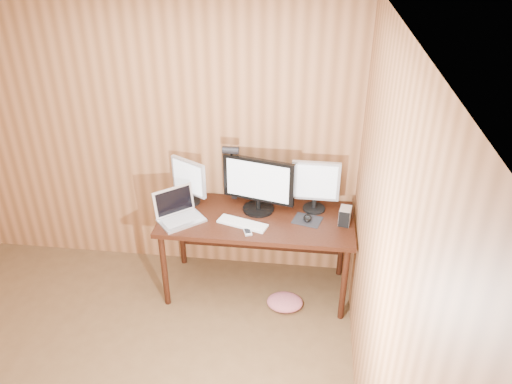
% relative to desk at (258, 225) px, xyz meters
% --- Properties ---
extents(room_shell, '(4.00, 4.00, 4.00)m').
position_rel_desk_xyz_m(room_shell, '(-0.93, -1.70, 0.62)').
color(room_shell, brown).
rests_on(room_shell, ground).
extents(desk, '(1.60, 0.70, 0.75)m').
position_rel_desk_xyz_m(desk, '(0.00, 0.00, 0.00)').
color(desk, black).
rests_on(desk, floor).
extents(monitor_center, '(0.61, 0.27, 0.48)m').
position_rel_desk_xyz_m(monitor_center, '(-0.00, 0.05, 0.37)').
color(monitor_center, black).
rests_on(monitor_center, desk).
extents(monitor_left, '(0.33, 0.21, 0.40)m').
position_rel_desk_xyz_m(monitor_left, '(-0.60, 0.10, 0.34)').
color(monitor_left, black).
rests_on(monitor_left, desk).
extents(monitor_right, '(0.40, 0.19, 0.45)m').
position_rel_desk_xyz_m(monitor_right, '(0.47, 0.11, 0.36)').
color(monitor_right, black).
rests_on(monitor_right, desk).
extents(laptop, '(0.44, 0.43, 0.25)m').
position_rel_desk_xyz_m(laptop, '(-0.64, -0.17, 0.18)').
color(laptop, silver).
rests_on(laptop, desk).
extents(keyboard, '(0.43, 0.24, 0.02)m').
position_rel_desk_xyz_m(keyboard, '(-0.10, -0.19, 0.13)').
color(keyboard, white).
rests_on(keyboard, desk).
extents(mousepad, '(0.26, 0.24, 0.00)m').
position_rel_desk_xyz_m(mousepad, '(0.42, -0.07, 0.12)').
color(mousepad, black).
rests_on(mousepad, desk).
extents(mouse, '(0.08, 0.12, 0.04)m').
position_rel_desk_xyz_m(mouse, '(0.42, -0.07, 0.14)').
color(mouse, black).
rests_on(mouse, mousepad).
extents(hard_drive, '(0.11, 0.14, 0.14)m').
position_rel_desk_xyz_m(hard_drive, '(0.72, -0.08, 0.19)').
color(hard_drive, silver).
rests_on(hard_drive, desk).
extents(phone, '(0.09, 0.12, 0.02)m').
position_rel_desk_xyz_m(phone, '(-0.05, -0.30, 0.13)').
color(phone, silver).
rests_on(phone, desk).
extents(speaker, '(0.05, 0.05, 0.12)m').
position_rel_desk_xyz_m(speaker, '(0.75, 0.01, 0.18)').
color(speaker, black).
rests_on(speaker, desk).
extents(desk_lamp, '(0.13, 0.19, 0.59)m').
position_rel_desk_xyz_m(desk_lamp, '(-0.23, 0.16, 0.48)').
color(desk_lamp, black).
rests_on(desk_lamp, desk).
extents(fabric_pile, '(0.36, 0.32, 0.10)m').
position_rel_desk_xyz_m(fabric_pile, '(0.27, -0.29, -0.58)').
color(fabric_pile, '#BB5A64').
rests_on(fabric_pile, floor).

